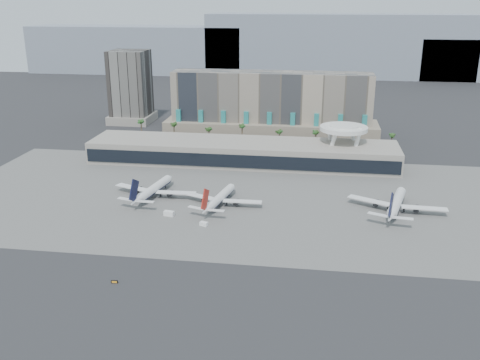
# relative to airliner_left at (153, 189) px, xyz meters

# --- Properties ---
(ground) EXTENTS (900.00, 900.00, 0.00)m
(ground) POSITION_rel_airliner_left_xyz_m (33.20, -50.19, -3.66)
(ground) COLOR #232326
(ground) RESTS_ON ground
(apron_pad) EXTENTS (260.00, 130.00, 0.06)m
(apron_pad) POSITION_rel_airliner_left_xyz_m (33.20, 4.81, -3.63)
(apron_pad) COLOR #5B5B59
(apron_pad) RESTS_ON ground
(mountain_ridge) EXTENTS (680.00, 60.00, 70.00)m
(mountain_ridge) POSITION_rel_airliner_left_xyz_m (61.08, 419.81, 26.23)
(mountain_ridge) COLOR gray
(mountain_ridge) RESTS_ON ground
(hotel) EXTENTS (140.00, 30.00, 42.00)m
(hotel) POSITION_rel_airliner_left_xyz_m (43.20, 124.22, 13.15)
(hotel) COLOR tan
(hotel) RESTS_ON ground
(office_tower) EXTENTS (30.00, 30.00, 52.00)m
(office_tower) POSITION_rel_airliner_left_xyz_m (-61.80, 149.81, 19.27)
(office_tower) COLOR black
(office_tower) RESTS_ON ground
(terminal) EXTENTS (170.00, 32.50, 14.50)m
(terminal) POSITION_rel_airliner_left_xyz_m (33.20, 59.65, 2.85)
(terminal) COLOR #ACA397
(terminal) RESTS_ON ground
(saucer_structure) EXTENTS (26.00, 26.00, 21.89)m
(saucer_structure) POSITION_rel_airliner_left_xyz_m (88.20, 65.81, 14.79)
(saucer_structure) COLOR white
(saucer_structure) RESTS_ON ground
(palm_row) EXTENTS (157.80, 2.80, 13.10)m
(palm_row) POSITION_rel_airliner_left_xyz_m (40.20, 94.81, 6.83)
(palm_row) COLOR brown
(palm_row) RESTS_ON ground
(airliner_left) EXTENTS (40.29, 41.80, 14.52)m
(airliner_left) POSITION_rel_airliner_left_xyz_m (0.00, 0.00, 0.00)
(airliner_left) COLOR white
(airliner_left) RESTS_ON ground
(airliner_centre) EXTENTS (37.58, 39.04, 13.60)m
(airliner_centre) POSITION_rel_airliner_left_xyz_m (32.31, -5.98, -0.23)
(airliner_centre) COLOR white
(airliner_centre) RESTS_ON ground
(airliner_right) EXTENTS (41.44, 42.99, 15.16)m
(airliner_right) POSITION_rel_airliner_left_xyz_m (108.84, -2.53, 0.16)
(airliner_right) COLOR white
(airliner_right) RESTS_ON ground
(service_vehicle_a) EXTENTS (4.61, 2.82, 2.11)m
(service_vehicle_a) POSITION_rel_airliner_left_xyz_m (13.24, -21.26, -2.61)
(service_vehicle_a) COLOR white
(service_vehicle_a) RESTS_ON ground
(service_vehicle_b) EXTENTS (3.56, 2.75, 1.62)m
(service_vehicle_b) POSITION_rel_airliner_left_xyz_m (29.96, -29.27, -2.85)
(service_vehicle_b) COLOR white
(service_vehicle_b) RESTS_ON ground
(taxiway_sign) EXTENTS (2.25, 0.53, 1.01)m
(taxiway_sign) POSITION_rel_airliner_left_xyz_m (10.87, -78.54, -3.16)
(taxiway_sign) COLOR black
(taxiway_sign) RESTS_ON ground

